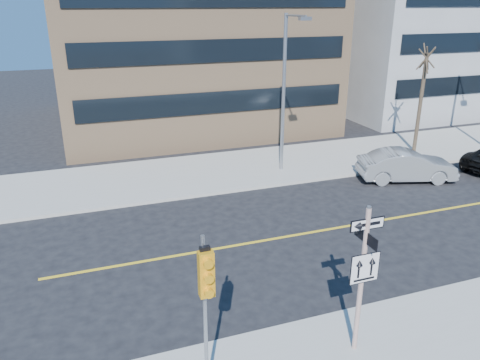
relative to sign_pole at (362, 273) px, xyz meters
name	(u,v)px	position (x,y,z in m)	size (l,w,h in m)	color
ground	(309,299)	(0.00, 2.51, -2.44)	(120.00, 120.00, 0.00)	black
far_sidewalk	(469,141)	(18.00, 14.51, -2.36)	(66.00, 6.00, 0.15)	#AAA79F
sign_pole	(362,273)	(0.00, 0.00, 0.00)	(0.92, 0.92, 4.06)	white
traffic_signal	(206,286)	(-4.00, -0.15, 0.59)	(0.32, 0.45, 4.00)	gray
parked_car_b	(407,166)	(9.50, 10.14, -1.64)	(4.85, 1.69, 1.60)	gray
streetlight_a	(286,84)	(4.00, 13.27, 2.32)	(0.55, 2.25, 8.00)	gray
street_tree_west	(426,61)	(13.00, 13.81, 3.09)	(1.80, 1.80, 6.35)	#3A2D22
building_grey_mid	(432,16)	(24.00, 26.51, 5.06)	(20.00, 16.00, 15.00)	gray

